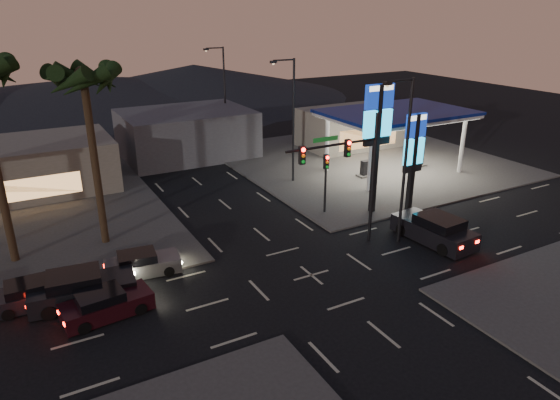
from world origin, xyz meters
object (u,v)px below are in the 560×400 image
car_lane_a_front (81,289)px  car_lane_a_mid (106,304)px  pylon_sign_short (414,148)px  traffic_signal_mast (350,164)px  gas_station (397,115)px  pylon_sign_tall (378,124)px  car_lane_b_mid (34,294)px  car_lane_b_front (142,264)px  suv_station (435,230)px

car_lane_a_front → car_lane_a_mid: 1.97m
pylon_sign_short → traffic_signal_mast: size_ratio=0.88×
gas_station → car_lane_a_front: bearing=-162.1°
pylon_sign_tall → car_lane_a_mid: 20.26m
traffic_signal_mast → car_lane_a_mid: size_ratio=1.85×
gas_station → car_lane_a_front: gas_station is taller
car_lane_b_mid → traffic_signal_mast: bearing=-6.9°
traffic_signal_mast → car_lane_a_front: bearing=175.4°
car_lane_a_front → car_lane_b_front: car_lane_a_front is taller
pylon_sign_short → suv_station: size_ratio=1.30×
traffic_signal_mast → car_lane_b_front: size_ratio=1.92×
gas_station → car_lane_b_mid: gas_station is taller
pylon_sign_short → car_lane_a_front: size_ratio=1.34×
pylon_sign_tall → suv_station: size_ratio=1.67×
car_lane_a_front → traffic_signal_mast: bearing=-4.6°
car_lane_a_mid → car_lane_b_mid: bearing=137.2°
pylon_sign_tall → pylon_sign_short: 3.20m
pylon_sign_short → gas_station: bearing=56.3°
pylon_sign_tall → pylon_sign_short: pylon_sign_tall is taller
traffic_signal_mast → car_lane_b_mid: 17.84m
gas_station → car_lane_b_mid: 30.74m
gas_station → pylon_sign_tall: 10.01m
pylon_sign_short → traffic_signal_mast: (-7.24, -2.51, 0.57)m
car_lane_a_front → suv_station: 20.45m
pylon_sign_tall → car_lane_a_mid: size_ratio=2.09×
pylon_sign_short → car_lane_a_front: bearing=-176.7°
gas_station → traffic_signal_mast: traffic_signal_mast is taller
pylon_sign_tall → traffic_signal_mast: 6.02m
car_lane_b_front → pylon_sign_short: bearing=-0.2°
pylon_sign_tall → car_lane_a_front: (-19.79, -2.30, -5.63)m
pylon_sign_tall → traffic_signal_mast: pylon_sign_tall is taller
gas_station → car_lane_a_mid: gas_station is taller
gas_station → car_lane_a_front: size_ratio=2.34×
car_lane_a_mid → car_lane_b_mid: (-2.86, 2.65, -0.02)m
gas_station → car_lane_a_mid: (-26.49, -10.60, -4.45)m
car_lane_b_front → car_lane_b_mid: size_ratio=1.02×
car_lane_a_front → car_lane_a_mid: bearing=-66.1°
traffic_signal_mast → pylon_sign_short: bearing=19.1°
traffic_signal_mast → suv_station: (5.13, -2.11, -4.41)m
gas_station → car_lane_a_front: (-27.29, -8.80, -4.32)m
pylon_sign_short → suv_station: 6.37m
pylon_sign_tall → traffic_signal_mast: size_ratio=1.12×
gas_station → car_lane_b_front: (-24.00, -7.44, -4.47)m
car_lane_b_mid → suv_station: bearing=-10.6°
pylon_sign_tall → car_lane_a_mid: pylon_sign_tall is taller
traffic_signal_mast → suv_station: bearing=-22.3°
pylon_sign_tall → suv_station: 7.93m
car_lane_a_mid → car_lane_b_mid: car_lane_a_mid is taller
gas_station → car_lane_b_front: size_ratio=2.93×
pylon_sign_short → car_lane_a_mid: pylon_sign_short is taller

